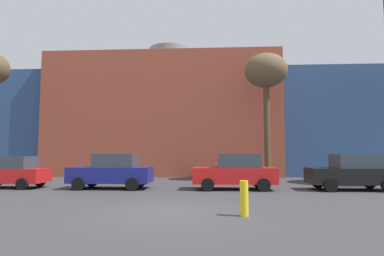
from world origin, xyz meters
name	(u,v)px	position (x,y,z in m)	size (l,w,h in m)	color
ground_plane	(168,212)	(0.00, 0.00, 0.00)	(200.00, 200.00, 0.00)	#38383A
building_backdrop	(169,122)	(-2.69, 20.71, 4.86)	(35.45, 12.35, 12.13)	#9E4733
parked_car_0	(11,172)	(-9.28, 6.49, 0.83)	(3.84, 1.89, 1.66)	red
parked_car_1	(112,171)	(-3.79, 6.49, 0.90)	(4.16, 2.04, 1.80)	navy
parked_car_2	(235,172)	(2.56, 6.49, 0.89)	(4.15, 2.03, 1.80)	red
parked_car_3	(352,172)	(8.33, 6.49, 0.88)	(4.10, 2.01, 1.78)	black
bare_tree_1	(266,74)	(5.16, 11.94, 7.32)	(2.92, 2.92, 8.72)	brown
bollard_yellow_0	(244,198)	(2.27, -0.46, 0.51)	(0.24, 0.24, 1.02)	yellow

